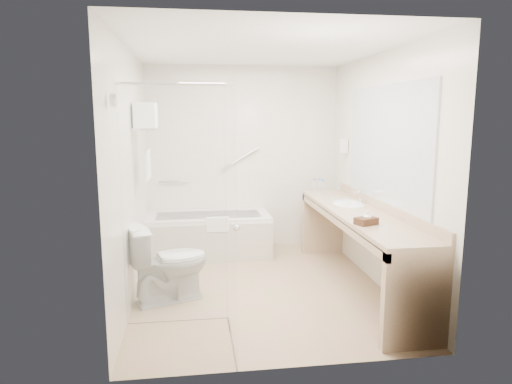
{
  "coord_description": "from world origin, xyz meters",
  "views": [
    {
      "loc": [
        -0.68,
        -4.64,
        1.84
      ],
      "look_at": [
        0.0,
        0.3,
        1.0
      ],
      "focal_mm": 32.0,
      "sensor_mm": 36.0,
      "label": 1
    }
  ],
  "objects": [
    {
      "name": "floor",
      "position": [
        0.0,
        0.0,
        0.0
      ],
      "size": [
        3.2,
        3.2,
        0.0
      ],
      "primitive_type": "plane",
      "color": "tan",
      "rests_on": "ground"
    },
    {
      "name": "soap_bottle_a",
      "position": [
        0.91,
        -0.68,
        0.88
      ],
      "size": [
        0.06,
        0.12,
        0.05
      ],
      "primitive_type": "imported",
      "rotation": [
        0.0,
        0.0,
        -0.09
      ],
      "color": "white",
      "rests_on": "vanity_counter"
    },
    {
      "name": "wall_left",
      "position": [
        -1.3,
        0.0,
        1.25
      ],
      "size": [
        0.1,
        3.2,
        2.5
      ],
      "primitive_type": "cube",
      "color": "beige",
      "rests_on": "ground"
    },
    {
      "name": "bathtub",
      "position": [
        -0.5,
        1.24,
        0.28
      ],
      "size": [
        1.6,
        0.73,
        0.59
      ],
      "color": "white",
      "rests_on": "floor"
    },
    {
      "name": "shower_enclosure",
      "position": [
        -0.63,
        -0.93,
        1.07
      ],
      "size": [
        0.96,
        0.91,
        2.11
      ],
      "color": "silver",
      "rests_on": "floor"
    },
    {
      "name": "soap_bottle_b",
      "position": [
        0.91,
        -0.7,
        0.9
      ],
      "size": [
        0.1,
        0.12,
        0.09
      ],
      "primitive_type": "imported",
      "rotation": [
        0.0,
        0.0,
        0.09
      ],
      "color": "white",
      "rests_on": "vanity_counter"
    },
    {
      "name": "drinking_glass_far",
      "position": [
        0.86,
        0.26,
        0.89
      ],
      "size": [
        0.07,
        0.07,
        0.08
      ],
      "primitive_type": "cylinder",
      "rotation": [
        0.0,
        0.0,
        -0.16
      ],
      "color": "silver",
      "rests_on": "vanity_counter"
    },
    {
      "name": "mirror",
      "position": [
        1.29,
        -0.15,
        1.55
      ],
      "size": [
        0.02,
        2.0,
        1.2
      ],
      "primitive_type": "cube",
      "color": "silver",
      "rests_on": "wall_right"
    },
    {
      "name": "grab_bar_long",
      "position": [
        -0.05,
        1.56,
        1.25
      ],
      "size": [
        0.53,
        0.03,
        0.33
      ],
      "primitive_type": "cylinder",
      "rotation": [
        0.0,
        1.05,
        0.0
      ],
      "color": "silver",
      "rests_on": "wall_back"
    },
    {
      "name": "grab_bar_short",
      "position": [
        -0.95,
        1.56,
        0.95
      ],
      "size": [
        0.4,
        0.03,
        0.03
      ],
      "primitive_type": "cylinder",
      "rotation": [
        0.0,
        1.57,
        0.0
      ],
      "color": "silver",
      "rests_on": "wall_back"
    },
    {
      "name": "water_bottle_left",
      "position": [
        0.96,
        1.1,
        0.93
      ],
      "size": [
        0.05,
        0.05,
        0.17
      ],
      "rotation": [
        0.0,
        0.0,
        -0.29
      ],
      "color": "silver",
      "rests_on": "vanity_counter"
    },
    {
      "name": "faucet",
      "position": [
        1.2,
        0.25,
        0.93
      ],
      "size": [
        0.03,
        0.03,
        0.14
      ],
      "primitive_type": "cylinder",
      "color": "silver",
      "rests_on": "vanity_counter"
    },
    {
      "name": "wall_right",
      "position": [
        1.3,
        0.0,
        1.25
      ],
      "size": [
        0.1,
        3.2,
        2.5
      ],
      "primitive_type": "cube",
      "color": "beige",
      "rests_on": "ground"
    },
    {
      "name": "wall_front",
      "position": [
        0.0,
        -1.6,
        1.25
      ],
      "size": [
        2.6,
        0.1,
        2.5
      ],
      "primitive_type": "cube",
      "color": "beige",
      "rests_on": "ground"
    },
    {
      "name": "vanity_counter",
      "position": [
        1.02,
        -0.15,
        0.64
      ],
      "size": [
        0.55,
        2.7,
        0.95
      ],
      "color": "#CDAB88",
      "rests_on": "floor"
    },
    {
      "name": "ceiling",
      "position": [
        0.0,
        0.0,
        2.5
      ],
      "size": [
        2.6,
        3.2,
        0.1
      ],
      "primitive_type": "cube",
      "color": "white",
      "rests_on": "wall_back"
    },
    {
      "name": "hairdryer_unit",
      "position": [
        1.25,
        1.05,
        1.45
      ],
      "size": [
        0.08,
        0.1,
        0.18
      ],
      "primitive_type": "cube",
      "color": "white",
      "rests_on": "wall_right"
    },
    {
      "name": "sink",
      "position": [
        1.05,
        0.25,
        0.82
      ],
      "size": [
        0.4,
        0.52,
        0.14
      ],
      "primitive_type": "ellipsoid",
      "color": "white",
      "rests_on": "vanity_counter"
    },
    {
      "name": "drinking_glass_near",
      "position": [
        0.98,
        0.09,
        0.9
      ],
      "size": [
        0.1,
        0.1,
        0.1
      ],
      "primitive_type": "cylinder",
      "rotation": [
        0.0,
        0.0,
        -0.35
      ],
      "color": "silver",
      "rests_on": "vanity_counter"
    },
    {
      "name": "toilet",
      "position": [
        -0.95,
        -0.2,
        0.39
      ],
      "size": [
        0.9,
        0.7,
        0.78
      ],
      "primitive_type": "imported",
      "rotation": [
        0.0,
        0.0,
        1.93
      ],
      "color": "white",
      "rests_on": "floor"
    },
    {
      "name": "towel_shelf",
      "position": [
        -1.17,
        0.35,
        1.75
      ],
      "size": [
        0.24,
        0.55,
        0.81
      ],
      "color": "silver",
      "rests_on": "wall_left"
    },
    {
      "name": "wall_back",
      "position": [
        0.0,
        1.6,
        1.25
      ],
      "size": [
        2.6,
        0.1,
        2.5
      ],
      "primitive_type": "cube",
      "color": "beige",
      "rests_on": "ground"
    },
    {
      "name": "water_bottle_mid",
      "position": [
        0.93,
        0.87,
        0.94
      ],
      "size": [
        0.06,
        0.06,
        0.19
      ],
      "rotation": [
        0.0,
        0.0,
        0.39
      ],
      "color": "silver",
      "rests_on": "vanity_counter"
    },
    {
      "name": "amenity_basket",
      "position": [
        0.88,
        -0.74,
        0.88
      ],
      "size": [
        0.23,
        0.19,
        0.07
      ],
      "primitive_type": "cube",
      "rotation": [
        0.0,
        0.0,
        0.39
      ],
      "color": "#412B17",
      "rests_on": "vanity_counter"
    },
    {
      "name": "water_bottle_right",
      "position": [
        0.88,
        1.1,
        0.93
      ],
      "size": [
        0.06,
        0.06,
        0.18
      ],
      "rotation": [
        0.0,
        0.0,
        -0.22
      ],
      "color": "silver",
      "rests_on": "vanity_counter"
    }
  ]
}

